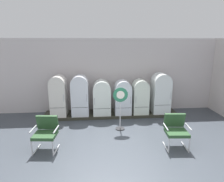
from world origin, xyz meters
The scene contains 12 objects.
ground centered at (0.00, 0.00, -0.03)m, with size 12.00×10.00×0.05m, color #3C434B.
back_wall centered at (0.00, 3.66, 1.58)m, with size 11.76×0.12×3.14m.
display_plinth centered at (0.00, 3.02, 0.06)m, with size 5.51×0.95×0.11m, color #302F25.
refrigerator_0 centered at (-2.10, 2.92, 0.97)m, with size 0.61×0.68×1.61m.
refrigerator_1 centered at (-1.25, 2.91, 0.97)m, with size 0.67×0.66×1.61m.
refrigerator_2 centered at (-0.38, 2.94, 0.84)m, with size 0.70×0.72×1.40m.
refrigerator_3 centered at (0.47, 2.90, 0.84)m, with size 0.66×0.65×1.39m.
refrigerator_4 centered at (1.19, 2.89, 0.86)m, with size 0.62×0.62×1.41m.
refrigerator_5 centered at (2.05, 2.94, 0.98)m, with size 0.70×0.72×1.64m.
armchair_left centered at (-2.04, 0.52, 0.55)m, with size 0.72×0.70×0.97m.
armchair_right centered at (1.67, 0.37, 0.55)m, with size 0.72×0.69×0.97m.
sign_stand centered at (0.21, 1.63, 0.78)m, with size 0.50×0.32×1.51m.
Camera 1 is at (-0.61, -4.64, 3.00)m, focal length 31.15 mm.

